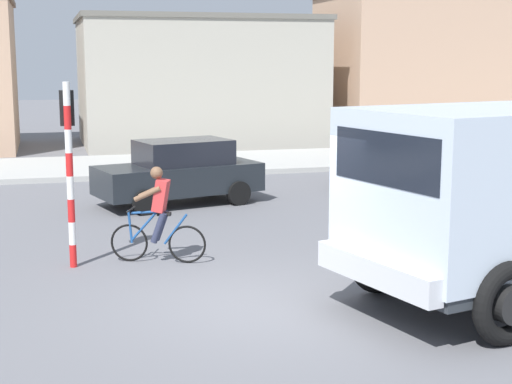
{
  "coord_description": "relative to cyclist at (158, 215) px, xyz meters",
  "views": [
    {
      "loc": [
        -2.88,
        -10.81,
        3.58
      ],
      "look_at": [
        0.75,
        2.5,
        1.2
      ],
      "focal_mm": 54.37,
      "sensor_mm": 36.0,
      "label": 1
    }
  ],
  "objects": [
    {
      "name": "traffic_light_pole",
      "position": [
        -1.49,
        0.15,
        1.2
      ],
      "size": [
        0.24,
        0.43,
        3.2
      ],
      "color": "red",
      "rests_on": "ground"
    },
    {
      "name": "sidewalk_far",
      "position": [
        1.02,
        12.19,
        -0.78
      ],
      "size": [
        80.0,
        5.0,
        0.16
      ],
      "primitive_type": "cube",
      "color": "#ADADA8",
      "rests_on": "ground"
    },
    {
      "name": "building_mid_block",
      "position": [
        4.52,
        19.5,
        1.79
      ],
      "size": [
        9.9,
        7.14,
        5.3
      ],
      "color": "#B2AD9E",
      "rests_on": "ground"
    },
    {
      "name": "car_white_mid",
      "position": [
        8.13,
        6.35,
        -0.05
      ],
      "size": [
        4.13,
        2.14,
        1.6
      ],
      "color": "#1E2328",
      "rests_on": "ground"
    },
    {
      "name": "building_corner_right",
      "position": [
        15.9,
        18.98,
        2.39
      ],
      "size": [
        10.94,
        6.02,
        6.49
      ],
      "color": "tan",
      "rests_on": "ground"
    },
    {
      "name": "car_red_near",
      "position": [
        1.32,
        5.44,
        -0.05
      ],
      "size": [
        4.3,
        2.66,
        1.6
      ],
      "color": "#1E2328",
      "rests_on": "ground"
    },
    {
      "name": "ground_plane",
      "position": [
        1.02,
        -2.57,
        -0.86
      ],
      "size": [
        120.0,
        120.0,
        0.0
      ],
      "primitive_type": "plane",
      "color": "slate"
    },
    {
      "name": "cyclist",
      "position": [
        0.0,
        0.0,
        0.0
      ],
      "size": [
        1.62,
        0.75,
        1.72
      ],
      "color": "black",
      "rests_on": "ground"
    }
  ]
}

